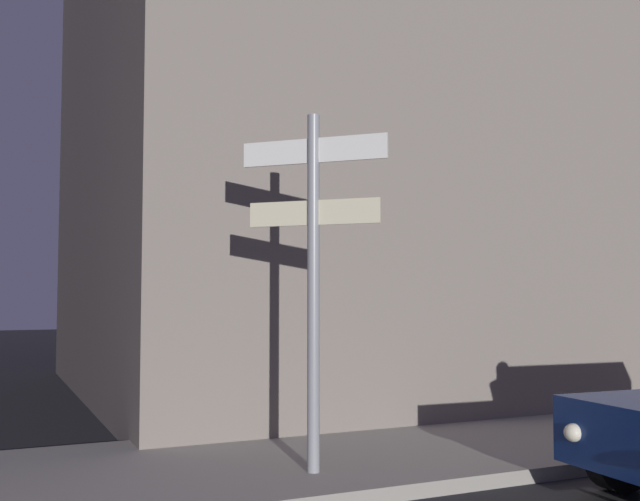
{
  "coord_description": "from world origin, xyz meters",
  "views": [
    {
      "loc": [
        -2.7,
        -0.15,
        1.83
      ],
      "look_at": [
        0.08,
        5.92,
        2.22
      ],
      "focal_mm": 41.43,
      "sensor_mm": 36.0,
      "label": 1
    }
  ],
  "objects": [
    {
      "name": "sidewalk_kerb",
      "position": [
        0.0,
        7.08,
        0.07
      ],
      "size": [
        40.0,
        3.05,
        0.14
      ],
      "primitive_type": "cube",
      "color": "gray",
      "rests_on": "ground_plane"
    },
    {
      "name": "signpost",
      "position": [
        0.19,
        6.32,
        2.17
      ],
      "size": [
        1.07,
        1.07,
        3.42
      ],
      "color": "gray",
      "rests_on": "sidewalk_kerb"
    }
  ]
}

